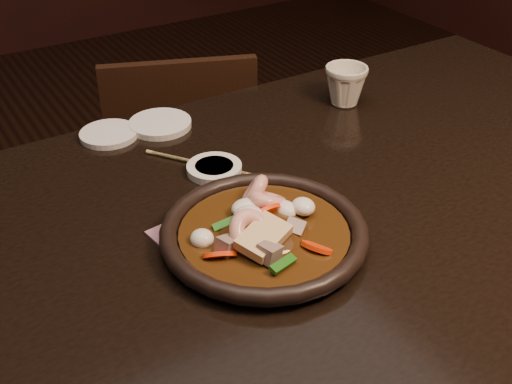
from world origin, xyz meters
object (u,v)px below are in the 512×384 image
chair (183,175)px  plate (264,234)px  table (305,250)px  tea_cup (346,84)px

chair → plate: (-0.20, -0.71, 0.34)m
table → chair: chair is taller
plate → table: bearing=17.7°
chair → tea_cup: 0.57m
tea_cup → table: bearing=-136.5°
table → plate: 0.14m
table → chair: size_ratio=2.03×
plate → tea_cup: 0.50m
table → tea_cup: tea_cup is taller
plate → tea_cup: size_ratio=3.48×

